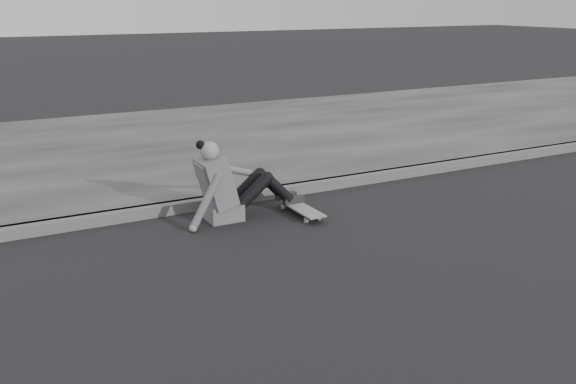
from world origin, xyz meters
name	(u,v)px	position (x,y,z in m)	size (l,w,h in m)	color
ground	(537,246)	(0.00, 0.00, 0.00)	(80.00, 80.00, 0.00)	black
curb	(377,177)	(0.00, 2.58, 0.06)	(24.00, 0.16, 0.12)	#545454
sidewalk	(272,135)	(0.00, 5.60, 0.06)	(24.00, 6.00, 0.12)	#3C3C3C
skateboard	(300,208)	(-1.52, 1.88, 0.07)	(0.20, 0.78, 0.09)	#A2A19C
seated_woman	(228,186)	(-2.26, 2.12, 0.36)	(1.38, 0.46, 0.88)	#5B5B5D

